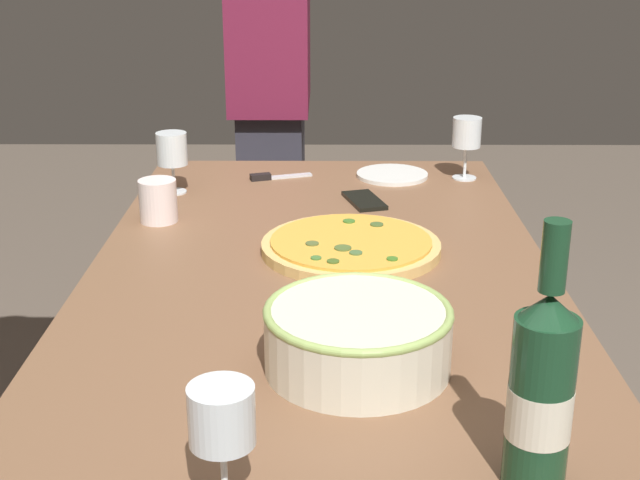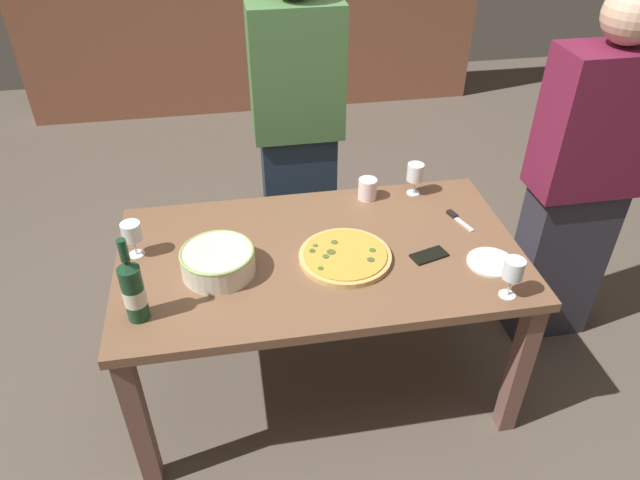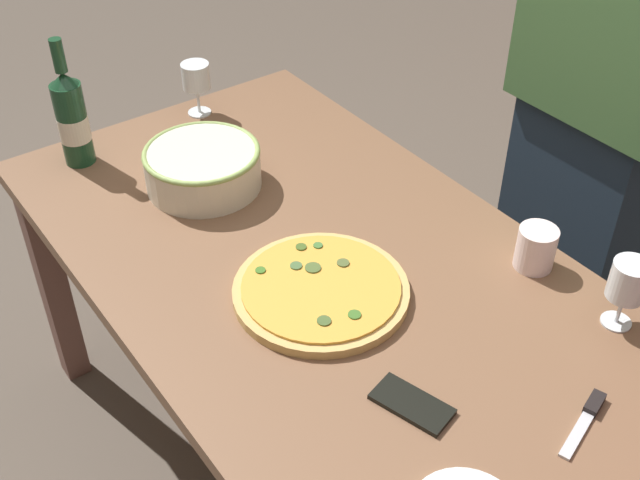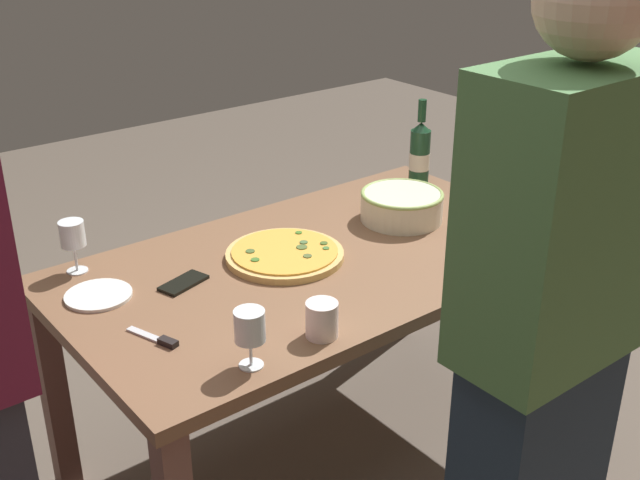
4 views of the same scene
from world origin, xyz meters
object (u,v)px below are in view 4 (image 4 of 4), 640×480
wine_bottle (420,154)px  pizza_knife (159,339)px  cup_amber (322,319)px  cell_phone (184,283)px  wine_glass_far_left (250,327)px  side_plate (98,295)px  dining_table (320,284)px  wine_glass_near_pizza (503,183)px  person_host (547,341)px  serving_bowl (402,205)px  wine_glass_by_bottle (73,236)px  pizza (285,254)px

wine_bottle → pizza_knife: 1.36m
cup_amber → cell_phone: bearing=-73.3°
wine_glass_far_left → side_plate: 0.58m
dining_table → pizza_knife: bearing=11.6°
cup_amber → wine_glass_near_pizza: bearing=-165.7°
cell_phone → person_host: (-0.38, 0.96, 0.13)m
serving_bowl → wine_glass_far_left: bearing=25.2°
wine_glass_by_bottle → pizza_knife: (-0.01, 0.50, -0.11)m
wine_glass_near_pizza → side_plate: wine_glass_near_pizza is taller
dining_table → side_plate: bearing=-16.2°
wine_glass_by_bottle → side_plate: (0.02, 0.19, -0.11)m
serving_bowl → wine_glass_near_pizza: wine_glass_near_pizza is taller
wine_glass_near_pizza → person_host: (0.75, 0.75, 0.02)m
dining_table → pizza_knife: pizza_knife is taller
dining_table → wine_glass_by_bottle: bearing=-30.8°
cell_phone → cup_amber: bearing=-179.6°
wine_glass_by_bottle → wine_glass_far_left: size_ratio=1.07×
wine_bottle → pizza: bearing=14.4°
pizza → wine_glass_by_bottle: 0.63m
wine_glass_far_left → wine_bottle: bearing=-152.2°
serving_bowl → cup_amber: serving_bowl is taller
wine_glass_near_pizza → pizza_knife: bearing=0.9°
serving_bowl → side_plate: size_ratio=1.51×
pizza → pizza_knife: 0.56m
cup_amber → cell_phone: cup_amber is taller
wine_glass_near_pizza → pizza_knife: (1.34, 0.02, -0.10)m
side_plate → pizza_knife: 0.31m
wine_bottle → dining_table: bearing=20.8°
pizza → wine_glass_far_left: bearing=46.1°
wine_bottle → serving_bowl: bearing=35.6°
wine_glass_near_pizza → pizza_knife: size_ratio=0.92×
side_plate → wine_glass_by_bottle: bearing=-95.1°
pizza → wine_glass_by_bottle: wine_glass_by_bottle is taller
side_plate → pizza: bearing=167.4°
dining_table → person_host: person_host is taller
pizza_knife → wine_glass_near_pizza: bearing=-179.1°
wine_glass_by_bottle → wine_glass_far_left: (-0.13, 0.74, -0.01)m
wine_glass_far_left → cell_phone: bearing=-99.5°
side_plate → cell_phone: size_ratio=1.30×
pizza → wine_glass_far_left: size_ratio=2.42×
dining_table → wine_glass_far_left: wine_glass_far_left is taller
wine_glass_by_bottle → cell_phone: wine_glass_by_bottle is taller
side_plate → wine_glass_far_left: bearing=104.8°
pizza → serving_bowl: size_ratio=1.29×
cell_phone → person_host: 1.04m
serving_bowl → wine_glass_near_pizza: size_ratio=1.89×
pizza → side_plate: 0.57m
wine_glass_by_bottle → wine_glass_far_left: wine_glass_by_bottle is taller
wine_glass_near_pizza → person_host: person_host is taller
wine_bottle → person_host: bearing=57.3°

